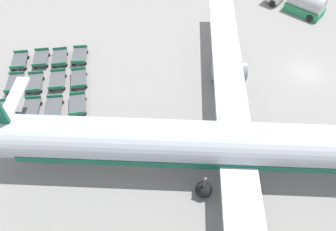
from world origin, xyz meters
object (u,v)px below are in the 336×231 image
object	(u,v)px
airplane	(251,146)
baggage_dolly_row_mid_a_col_b	(35,83)
baggage_dolly_row_near_col_a	(20,61)
baggage_dolly_row_mid_a_col_a	(41,59)
fuel_tanker_primary	(299,2)
baggage_dolly_row_near_col_b	(15,84)
baggage_dolly_row_near_col_c	(6,111)
baggage_dolly_row_far_col_a	(80,56)
baggage_dolly_row_far_col_c	(78,105)
baggage_dolly_row_mid_b_col_a	(60,58)
baggage_dolly_row_mid_b_col_c	(53,108)
baggage_dolly_row_mid_a_col_c	(31,109)
baggage_dolly_row_mid_b_col_b	(57,80)
baggage_dolly_row_far_col_b	(79,79)

from	to	relation	value
airplane	baggage_dolly_row_mid_a_col_b	xyz separation A→B (m)	(-7.88, -21.80, -2.78)
baggage_dolly_row_near_col_a	baggage_dolly_row_mid_a_col_a	xyz separation A→B (m)	(-0.63, 2.28, 0.00)
airplane	fuel_tanker_primary	world-z (taller)	airplane
baggage_dolly_row_near_col_b	baggage_dolly_row_near_col_c	xyz separation A→B (m)	(3.82, 0.70, 0.00)
baggage_dolly_row_near_col_a	baggage_dolly_row_far_col_a	distance (m)	6.72
baggage_dolly_row_mid_a_col_b	baggage_dolly_row_far_col_c	bearing A→B (deg)	64.49
baggage_dolly_row_near_col_a	baggage_dolly_row_mid_a_col_a	size ratio (longest dim) A/B	1.00
fuel_tanker_primary	baggage_dolly_row_near_col_b	distance (m)	36.75
baggage_dolly_row_near_col_a	baggage_dolly_row_mid_b_col_a	size ratio (longest dim) A/B	1.00
baggage_dolly_row_near_col_a	baggage_dolly_row_near_col_c	bearing A→B (deg)	12.17
baggage_dolly_row_mid_b_col_c	baggage_dolly_row_far_col_a	xyz separation A→B (m)	(-8.01, 0.46, 0.00)
baggage_dolly_row_near_col_a	baggage_dolly_row_mid_a_col_c	distance (m)	7.87
baggage_dolly_row_near_col_c	baggage_dolly_row_mid_b_col_b	xyz separation A→B (m)	(-4.71, 3.66, 0.00)
airplane	baggage_dolly_row_far_col_c	size ratio (longest dim) A/B	13.12
baggage_dolly_row_near_col_a	baggage_dolly_row_far_col_c	distance (m)	10.20
baggage_dolly_row_near_col_b	baggage_dolly_row_mid_b_col_b	xyz separation A→B (m)	(-0.90, 4.36, 0.00)
fuel_tanker_primary	baggage_dolly_row_mid_a_col_c	world-z (taller)	fuel_tanker_primary
baggage_dolly_row_far_col_a	baggage_dolly_row_mid_b_col_a	bearing A→B (deg)	-75.01
baggage_dolly_row_mid_a_col_a	baggage_dolly_row_near_col_c	bearing A→B (deg)	-4.97
baggage_dolly_row_mid_a_col_a	baggage_dolly_row_far_col_c	size ratio (longest dim) A/B	1.00
fuel_tanker_primary	baggage_dolly_row_near_col_c	distance (m)	38.16
baggage_dolly_row_mid_b_col_c	baggage_dolly_row_far_col_b	size ratio (longest dim) A/B	1.00
baggage_dolly_row_near_col_c	baggage_dolly_row_mid_a_col_b	distance (m)	4.32
airplane	baggage_dolly_row_near_col_a	xyz separation A→B (m)	(-11.14, -24.74, -2.78)
baggage_dolly_row_far_col_a	baggage_dolly_row_far_col_c	size ratio (longest dim) A/B	1.00
baggage_dolly_row_near_col_c	baggage_dolly_row_mid_b_col_b	size ratio (longest dim) A/B	1.00
fuel_tanker_primary	baggage_dolly_row_mid_a_col_a	size ratio (longest dim) A/B	2.14
baggage_dolly_row_near_col_c	baggage_dolly_row_far_col_a	world-z (taller)	same
baggage_dolly_row_near_col_b	baggage_dolly_row_near_col_c	world-z (taller)	same
baggage_dolly_row_mid_b_col_c	baggage_dolly_row_far_col_c	world-z (taller)	same
baggage_dolly_row_mid_a_col_b	baggage_dolly_row_mid_b_col_c	world-z (taller)	same
baggage_dolly_row_mid_a_col_c	baggage_dolly_row_far_col_a	world-z (taller)	same
baggage_dolly_row_near_col_b	baggage_dolly_row_mid_b_col_c	xyz separation A→B (m)	(2.93, 5.18, 0.00)
baggage_dolly_row_near_col_c	baggage_dolly_row_far_col_b	world-z (taller)	same
baggage_dolly_row_near_col_b	baggage_dolly_row_far_col_b	xyz separation A→B (m)	(-1.34, 6.59, 0.00)
baggage_dolly_row_mid_b_col_c	baggage_dolly_row_far_col_b	distance (m)	4.50
baggage_dolly_row_mid_b_col_a	baggage_dolly_row_far_col_a	xyz separation A→B (m)	(-0.58, 2.16, 0.00)
baggage_dolly_row_mid_a_col_a	baggage_dolly_row_far_col_b	bearing A→B (deg)	61.54
baggage_dolly_row_near_col_c	baggage_dolly_row_mid_b_col_c	size ratio (longest dim) A/B	1.00
airplane	baggage_dolly_row_mid_b_col_c	world-z (taller)	airplane
baggage_dolly_row_mid_a_col_c	baggage_dolly_row_far_col_a	distance (m)	8.78
baggage_dolly_row_near_col_a	baggage_dolly_row_mid_b_col_c	xyz separation A→B (m)	(6.46, 6.07, 0.00)
fuel_tanker_primary	baggage_dolly_row_mid_a_col_b	xyz separation A→B (m)	(17.45, -30.13, -0.78)
airplane	baggage_dolly_row_mid_a_col_b	distance (m)	23.34
airplane	baggage_dolly_row_mid_a_col_c	distance (m)	21.45
baggage_dolly_row_near_col_c	baggage_dolly_row_mid_a_col_a	size ratio (longest dim) A/B	1.00
fuel_tanker_primary	baggage_dolly_row_mid_b_col_c	xyz separation A→B (m)	(20.65, -27.00, -0.78)
baggage_dolly_row_near_col_a	baggage_dolly_row_mid_b_col_a	xyz separation A→B (m)	(-0.97, 4.37, 0.00)
baggage_dolly_row_near_col_c	baggage_dolly_row_far_col_b	size ratio (longest dim) A/B	1.00
baggage_dolly_row_mid_b_col_c	baggage_dolly_row_far_col_c	size ratio (longest dim) A/B	1.00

